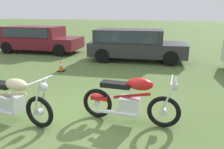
{
  "coord_description": "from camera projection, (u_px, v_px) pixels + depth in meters",
  "views": [
    {
      "loc": [
        2.06,
        -3.51,
        2.16
      ],
      "look_at": [
        0.3,
        1.55,
        0.61
      ],
      "focal_mm": 34.22,
      "sensor_mm": 36.0,
      "label": 1
    }
  ],
  "objects": [
    {
      "name": "ground_plane",
      "position": [
        74.0,
        121.0,
        4.44
      ],
      "size": [
        120.0,
        120.0,
        0.0
      ],
      "primitive_type": "plane",
      "color": "#567038"
    },
    {
      "name": "motorcycle_red",
      "position": [
        130.0,
        100.0,
        4.25
      ],
      "size": [
        2.02,
        0.64,
        1.02
      ],
      "rotation": [
        0.0,
        0.0,
        0.03
      ],
      "color": "black",
      "rests_on": "ground"
    },
    {
      "name": "traffic_cone",
      "position": [
        61.0,
        66.0,
        8.12
      ],
      "size": [
        0.25,
        0.25,
        0.47
      ],
      "color": "#EA590F",
      "rests_on": "ground"
    },
    {
      "name": "car_burgundy",
      "position": [
        37.0,
        37.0,
        11.97
      ],
      "size": [
        4.68,
        2.24,
        1.43
      ],
      "rotation": [
        0.0,
        0.0,
        0.09
      ],
      "color": "maroon",
      "rests_on": "ground"
    },
    {
      "name": "motorcycle_cream",
      "position": [
        12.0,
        99.0,
        4.32
      ],
      "size": [
        2.07,
        0.64,
        1.02
      ],
      "rotation": [
        0.0,
        0.0,
        -0.07
      ],
      "color": "black",
      "rests_on": "ground"
    },
    {
      "name": "car_charcoal",
      "position": [
        133.0,
        43.0,
        9.84
      ],
      "size": [
        4.53,
        2.31,
        1.43
      ],
      "rotation": [
        0.0,
        0.0,
        0.13
      ],
      "color": "#2D2D33",
      "rests_on": "ground"
    }
  ]
}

